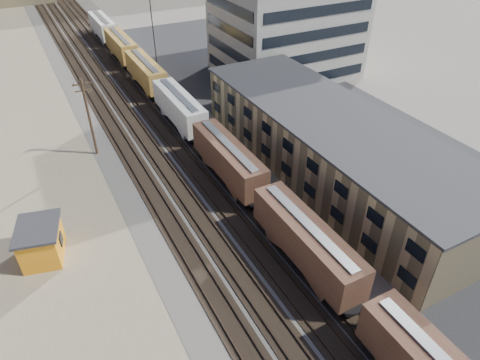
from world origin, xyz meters
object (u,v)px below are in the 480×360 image
freight_train (201,130)px  maintenance_shed (41,242)px  utility_pole_north (89,116)px  parked_car_blue (265,63)px

freight_train → maintenance_shed: 23.29m
utility_pole_north → maintenance_shed: bearing=-117.2°
freight_train → parked_car_blue: freight_train is taller
maintenance_shed → parked_car_blue: size_ratio=0.99×
freight_train → maintenance_shed: freight_train is taller
parked_car_blue → freight_train: bearing=-167.0°
maintenance_shed → freight_train: bearing=27.7°
maintenance_shed → parked_car_blue: (43.08, 33.04, -1.03)m
freight_train → utility_pole_north: utility_pole_north is taller
parked_car_blue → utility_pole_north: bearing=174.3°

